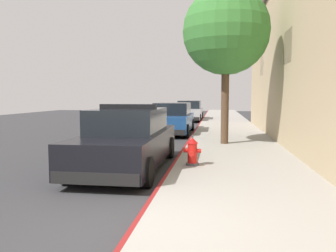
{
  "coord_description": "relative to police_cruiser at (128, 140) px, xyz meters",
  "views": [
    {
      "loc": [
        1.05,
        -4.32,
        1.88
      ],
      "look_at": [
        -0.39,
        5.59,
        1.0
      ],
      "focal_mm": 36.03,
      "sensor_mm": 36.0,
      "label": 1
    }
  ],
  "objects": [
    {
      "name": "ground_plane",
      "position": [
        -3.11,
        5.87,
        -0.84
      ],
      "size": [
        32.76,
        60.0,
        0.2
      ],
      "primitive_type": "cube",
      "color": "#353538"
    },
    {
      "name": "sidewalk_pavement",
      "position": [
        2.89,
        5.87,
        -0.67
      ],
      "size": [
        3.31,
        60.0,
        0.15
      ],
      "primitive_type": "cube",
      "color": "#9E9991",
      "rests_on": "ground"
    },
    {
      "name": "curb_painted_edge",
      "position": [
        1.19,
        5.87,
        -0.67
      ],
      "size": [
        0.08,
        60.0,
        0.15
      ],
      "primitive_type": "cube",
      "color": "maroon",
      "rests_on": "ground"
    },
    {
      "name": "police_cruiser",
      "position": [
        0.0,
        0.0,
        0.0
      ],
      "size": [
        1.94,
        4.84,
        1.68
      ],
      "color": "black",
      "rests_on": "ground"
    },
    {
      "name": "parked_car_silver_ahead",
      "position": [
        0.06,
        8.43,
        -0.0
      ],
      "size": [
        1.94,
        4.84,
        1.56
      ],
      "color": "navy",
      "rests_on": "ground"
    },
    {
      "name": "parked_car_dark_far",
      "position": [
        0.19,
        17.59,
        -0.0
      ],
      "size": [
        1.94,
        4.84,
        1.56
      ],
      "color": "#B2B5BA",
      "rests_on": "ground"
    },
    {
      "name": "fire_hydrant",
      "position": [
        1.69,
        -0.09,
        -0.24
      ],
      "size": [
        0.44,
        0.4,
        0.76
      ],
      "color": "#4C4C51",
      "rests_on": "sidewalk_pavement"
    },
    {
      "name": "street_tree",
      "position": [
        2.57,
        4.04,
        3.45
      ],
      "size": [
        3.12,
        3.12,
        5.62
      ],
      "color": "brown",
      "rests_on": "sidewalk_pavement"
    }
  ]
}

